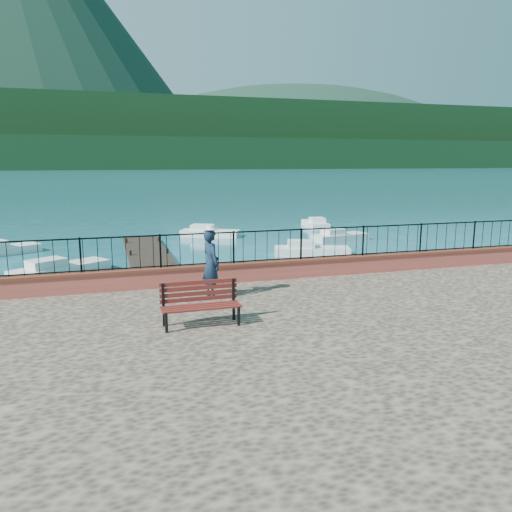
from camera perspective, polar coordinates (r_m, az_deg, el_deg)
ground at (r=12.46m, az=3.24°, el=-12.10°), size 2000.00×2000.00×0.00m
promenade at (r=7.54m, az=20.85°, el=-24.29°), size 30.00×20.00×1.20m
parapet at (r=15.37m, az=-1.47°, el=-1.81°), size 28.00×0.46×0.58m
railing at (r=15.23m, az=-1.48°, el=1.00°), size 27.00×0.05×0.95m
dock at (r=23.32m, az=-11.71°, el=-1.03°), size 2.00×16.00×0.30m
far_forest at (r=310.81m, az=-16.59°, el=11.15°), size 900.00×60.00×18.00m
foothills at (r=371.17m, az=-16.82°, el=13.02°), size 900.00×120.00×44.00m
companion_hill at (r=613.16m, az=4.49°, el=10.34°), size 448.00×384.00×180.00m
park_bench at (r=11.34m, az=-6.31°, el=-6.45°), size 1.77×0.58×0.99m
person at (r=13.50m, az=-5.16°, el=-0.85°), size 0.58×0.76×1.86m
hat at (r=13.34m, az=-5.23°, el=3.32°), size 0.44×0.44×0.12m
boat_0 at (r=23.13m, az=-21.45°, el=-1.03°), size 4.22×3.41×0.80m
boat_1 at (r=26.15m, az=6.42°, el=0.95°), size 4.10×2.47×0.80m
boat_2 at (r=31.19m, az=9.62°, el=2.47°), size 3.66×1.86×0.80m
boat_3 at (r=29.40m, az=-26.84°, el=0.94°), size 3.63×2.95×0.80m
boat_4 at (r=32.57m, az=-5.27°, el=2.92°), size 3.93×2.84×0.80m
boat_5 at (r=37.27m, az=6.79°, el=3.89°), size 1.77×3.55×0.80m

